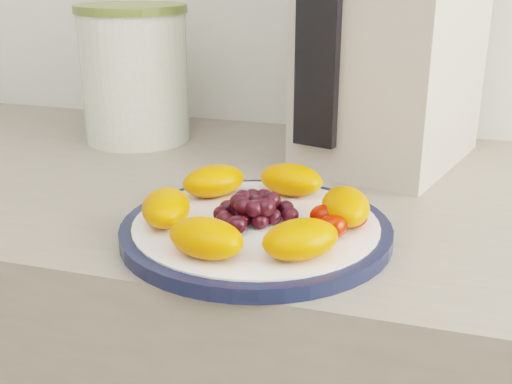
% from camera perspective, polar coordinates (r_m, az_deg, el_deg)
% --- Properties ---
extents(plate_rim, '(0.28, 0.28, 0.01)m').
position_cam_1_polar(plate_rim, '(0.67, 0.00, -3.43)').
color(plate_rim, '#0F1633').
rests_on(plate_rim, counter).
extents(plate_face, '(0.25, 0.25, 0.02)m').
position_cam_1_polar(plate_face, '(0.67, 0.00, -3.35)').
color(plate_face, white).
rests_on(plate_face, counter).
extents(canister, '(0.17, 0.17, 0.20)m').
position_cam_1_polar(canister, '(1.03, -10.70, 9.94)').
color(canister, '#43651F').
rests_on(canister, counter).
extents(canister_lid, '(0.18, 0.18, 0.01)m').
position_cam_1_polar(canister_lid, '(1.02, -11.09, 15.72)').
color(canister_lid, '#5C6F2F').
rests_on(canister_lid, canister).
extents(appliance_body, '(0.25, 0.30, 0.33)m').
position_cam_1_polar(appliance_body, '(0.91, 12.20, 12.70)').
color(appliance_body, '#B8AEA1').
rests_on(appliance_body, counter).
extents(appliance_panel, '(0.06, 0.03, 0.24)m').
position_cam_1_polar(appliance_panel, '(0.81, 5.56, 12.47)').
color(appliance_panel, black).
rests_on(appliance_panel, appliance_body).
extents(fruit_plate, '(0.24, 0.24, 0.04)m').
position_cam_1_polar(fruit_plate, '(0.66, 0.18, -1.38)').
color(fruit_plate, '#E85F00').
rests_on(fruit_plate, plate_face).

